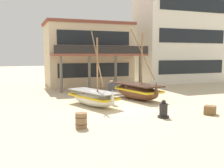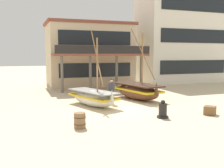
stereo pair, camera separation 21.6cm
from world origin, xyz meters
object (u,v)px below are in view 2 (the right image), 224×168
(fishing_boat_centre_large, at_px, (93,97))
(harbor_building_annex, at_px, (181,37))
(cargo_crate, at_px, (210,110))
(capstan_winch, at_px, (163,111))
(harbor_building_main, at_px, (89,54))
(wooden_barrel, at_px, (80,120))
(fisherman_by_hull, at_px, (112,91))
(fishing_boat_near_left, at_px, (137,91))

(fishing_boat_centre_large, height_order, harbor_building_annex, harbor_building_annex)
(fishing_boat_centre_large, height_order, cargo_crate, fishing_boat_centre_large)
(cargo_crate, bearing_deg, capstan_winch, 174.70)
(capstan_winch, bearing_deg, harbor_building_main, 89.44)
(capstan_winch, height_order, harbor_building_annex, harbor_building_annex)
(capstan_winch, relative_size, wooden_barrel, 1.35)
(fisherman_by_hull, bearing_deg, wooden_barrel, -123.54)
(fishing_boat_near_left, distance_m, fisherman_by_hull, 2.52)
(cargo_crate, distance_m, harbor_building_main, 16.35)
(fishing_boat_centre_large, bearing_deg, fisherman_by_hull, 12.01)
(wooden_barrel, bearing_deg, fishing_boat_near_left, 46.26)
(fishing_boat_near_left, relative_size, fisherman_by_hull, 3.08)
(fishing_boat_near_left, xyz_separation_m, capstan_winch, (-1.10, -5.44, -0.26))
(wooden_barrel, bearing_deg, fishing_boat_centre_large, 67.79)
(capstan_winch, distance_m, wooden_barrel, 4.50)
(capstan_winch, bearing_deg, cargo_crate, -5.30)
(fishing_boat_near_left, height_order, wooden_barrel, fishing_boat_near_left)
(wooden_barrel, xyz_separation_m, harbor_building_annex, (15.86, 15.60, 4.93))
(fishing_boat_near_left, height_order, fishing_boat_centre_large, fishing_boat_near_left)
(capstan_winch, relative_size, harbor_building_annex, 0.09)
(fisherman_by_hull, xyz_separation_m, cargo_crate, (4.03, -4.77, -0.60))
(fisherman_by_hull, bearing_deg, fishing_boat_near_left, 21.86)
(wooden_barrel, xyz_separation_m, harbor_building_main, (4.63, 15.97, 2.95))
(fishing_boat_near_left, distance_m, wooden_barrel, 8.08)
(fishing_boat_near_left, bearing_deg, harbor_building_annex, 43.56)
(fishing_boat_centre_large, relative_size, cargo_crate, 8.30)
(cargo_crate, bearing_deg, wooden_barrel, -179.00)
(fishing_boat_near_left, bearing_deg, cargo_crate, -73.43)
(fishing_boat_near_left, height_order, capstan_winch, fishing_boat_near_left)
(fisherman_by_hull, xyz_separation_m, harbor_building_main, (1.39, 11.07, 2.47))
(capstan_winch, xyz_separation_m, wooden_barrel, (-4.48, -0.39, -0.03))
(fishing_boat_centre_large, xyz_separation_m, fisherman_by_hull, (1.36, 0.29, 0.28))
(capstan_winch, xyz_separation_m, harbor_building_main, (0.15, 15.58, 2.92))
(wooden_barrel, bearing_deg, harbor_building_main, 73.82)
(fishing_boat_centre_large, distance_m, fisherman_by_hull, 1.42)
(capstan_winch, height_order, cargo_crate, capstan_winch)
(fishing_boat_centre_large, distance_m, wooden_barrel, 4.98)
(fisherman_by_hull, height_order, capstan_winch, fisherman_by_hull)
(fishing_boat_near_left, bearing_deg, wooden_barrel, -133.74)
(harbor_building_main, bearing_deg, cargo_crate, -80.52)
(fishing_boat_near_left, height_order, harbor_building_annex, harbor_building_annex)
(fishing_boat_centre_large, xyz_separation_m, wooden_barrel, (-1.88, -4.60, -0.20))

